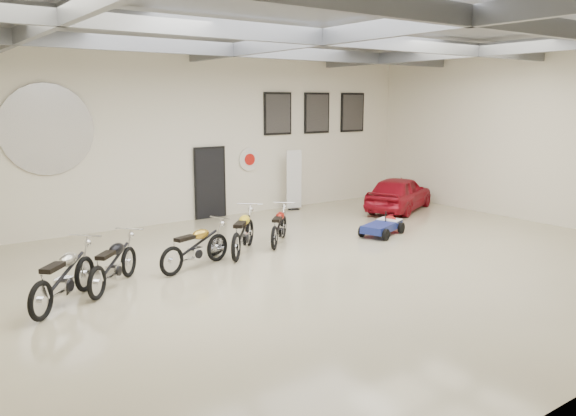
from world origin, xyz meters
TOP-DOWN VIEW (x-y plane):
  - floor at (0.00, 0.00)m, footprint 16.00×12.00m
  - ceiling at (0.00, 0.00)m, footprint 16.00×12.00m
  - back_wall at (0.00, 6.00)m, footprint 16.00×0.02m
  - right_wall at (8.00, 0.00)m, footprint 0.02×12.00m
  - ceiling_beams at (0.00, 0.00)m, footprint 15.80×11.80m
  - door at (0.50, 5.95)m, footprint 0.92×0.08m
  - logo_plaque at (-4.00, 5.95)m, footprint 2.30×0.06m
  - poster_left at (3.00, 5.96)m, footprint 1.05×0.08m
  - poster_mid at (4.60, 5.96)m, footprint 1.05×0.08m
  - poster_right at (6.20, 5.96)m, footprint 1.05×0.08m
  - oil_sign at (1.90, 5.95)m, footprint 0.72×0.10m
  - banner_stand at (3.31, 5.50)m, footprint 0.55×0.29m
  - motorcycle_silver at (-5.06, 0.82)m, footprint 1.89×1.94m
  - motorcycle_black at (-4.06, 1.24)m, footprint 1.77×1.80m
  - motorcycle_gold at (-2.23, 1.47)m, footprint 2.00×1.16m
  - motorcycle_yellow at (-0.78, 1.91)m, footprint 1.85×1.90m
  - motorcycle_red at (0.42, 2.18)m, footprint 1.66×1.66m
  - go_kart at (3.27, 1.35)m, footprint 1.87×1.30m
  - vintage_car at (6.00, 3.41)m, footprint 2.60×3.60m

SIDE VIEW (x-z plane):
  - floor at x=0.00m, z-range -0.01..0.01m
  - go_kart at x=3.27m, z-range 0.00..0.62m
  - motorcycle_red at x=0.42m, z-range 0.00..0.93m
  - motorcycle_gold at x=-2.23m, z-range 0.00..0.99m
  - motorcycle_black at x=-4.06m, z-range 0.00..1.00m
  - motorcycle_yellow at x=-0.78m, z-range 0.00..1.05m
  - motorcycle_silver at x=-5.06m, z-range 0.00..1.07m
  - vintage_car at x=6.00m, z-range 0.00..1.14m
  - banner_stand at x=3.31m, z-range 0.00..1.92m
  - door at x=0.50m, z-range 0.00..2.10m
  - oil_sign at x=1.90m, z-range 1.34..2.06m
  - back_wall at x=0.00m, z-range 0.00..5.00m
  - right_wall at x=8.00m, z-range 0.00..5.00m
  - logo_plaque at x=-4.00m, z-range 2.22..3.38m
  - poster_left at x=3.00m, z-range 2.42..3.78m
  - poster_mid at x=4.60m, z-range 2.42..3.78m
  - poster_right at x=6.20m, z-range 2.42..3.78m
  - ceiling_beams at x=0.00m, z-range 4.59..4.91m
  - ceiling at x=0.00m, z-range 5.00..5.00m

